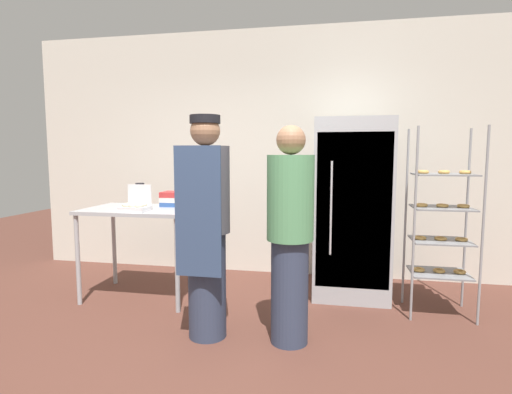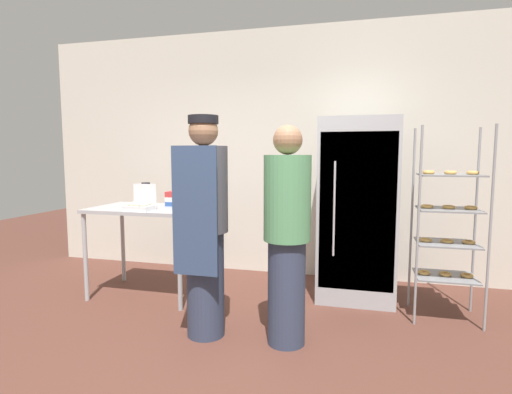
# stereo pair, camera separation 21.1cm
# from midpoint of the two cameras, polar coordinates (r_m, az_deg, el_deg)

# --- Properties ---
(ground_plane) EXTENTS (14.00, 14.00, 0.00)m
(ground_plane) POSITION_cam_midpoint_polar(r_m,az_deg,el_deg) (3.05, -5.28, -22.97)
(ground_plane) COLOR brown
(back_wall) EXTENTS (6.40, 0.12, 2.99)m
(back_wall) POSITION_cam_midpoint_polar(r_m,az_deg,el_deg) (4.96, 2.16, 6.25)
(back_wall) COLOR silver
(back_wall) RESTS_ON ground_plane
(refrigerator) EXTENTS (0.76, 0.78, 1.84)m
(refrigerator) POSITION_cam_midpoint_polar(r_m,az_deg,el_deg) (4.26, 12.12, -1.60)
(refrigerator) COLOR #ADAFB5
(refrigerator) RESTS_ON ground_plane
(baking_rack) EXTENTS (0.58, 0.46, 1.72)m
(baking_rack) POSITION_cam_midpoint_polar(r_m,az_deg,el_deg) (3.99, 23.61, -3.52)
(baking_rack) COLOR #93969B
(baking_rack) RESTS_ON ground_plane
(prep_counter) EXTENTS (1.11, 0.74, 0.93)m
(prep_counter) POSITION_cam_midpoint_polar(r_m,az_deg,el_deg) (4.30, -17.43, -2.93)
(prep_counter) COLOR #ADAFB5
(prep_counter) RESTS_ON ground_plane
(donut_box) EXTENTS (0.25, 0.21, 0.25)m
(donut_box) POSITION_cam_midpoint_polar(r_m,az_deg,el_deg) (4.05, -18.32, -1.27)
(donut_box) COLOR white
(donut_box) RESTS_ON prep_counter
(blender_pitcher) EXTENTS (0.11, 0.11, 0.26)m
(blender_pitcher) POSITION_cam_midpoint_polar(r_m,az_deg,el_deg) (4.28, -17.58, 0.01)
(blender_pitcher) COLOR #99999E
(blender_pitcher) RESTS_ON prep_counter
(binder_stack) EXTENTS (0.30, 0.25, 0.15)m
(binder_stack) POSITION_cam_midpoint_polar(r_m,az_deg,el_deg) (4.35, -12.71, -0.26)
(binder_stack) COLOR #2D5193
(binder_stack) RESTS_ON prep_counter
(person_baker) EXTENTS (0.38, 0.40, 1.78)m
(person_baker) POSITION_cam_midpoint_polar(r_m,az_deg,el_deg) (3.21, -9.01, -3.87)
(person_baker) COLOR #333D56
(person_baker) RESTS_ON ground_plane
(person_customer) EXTENTS (0.36, 0.36, 1.70)m
(person_customer) POSITION_cam_midpoint_polar(r_m,az_deg,el_deg) (3.09, 2.93, -5.34)
(person_customer) COLOR #333D56
(person_customer) RESTS_ON ground_plane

